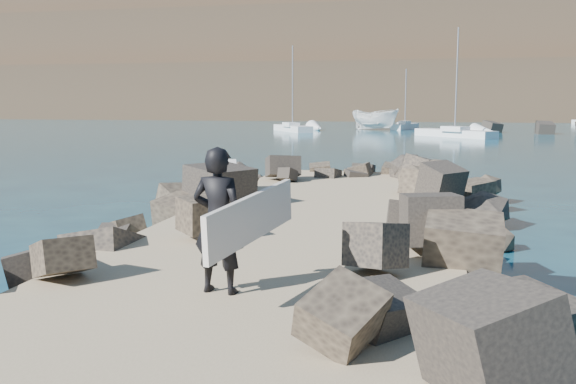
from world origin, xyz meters
name	(u,v)px	position (x,y,z in m)	size (l,w,h in m)	color
ground	(299,261)	(0.00, 0.00, 0.00)	(800.00, 800.00, 0.00)	#0F384C
jetty	(275,273)	(0.00, -2.00, 0.30)	(6.00, 26.00, 0.60)	#8C7759
riprap_left	(125,246)	(-2.90, -1.50, 0.50)	(2.60, 22.00, 1.00)	#262421
riprap_right	(457,263)	(2.90, -1.50, 0.50)	(2.60, 22.00, 1.00)	black
headland	(463,51)	(10.00, 160.00, 16.00)	(360.00, 140.00, 32.00)	#2D4919
surfboard_resting	(225,179)	(-2.87, 4.27, 1.04)	(0.63, 2.51, 0.08)	silver
boat_imported	(375,119)	(-3.52, 59.91, 1.19)	(2.31, 6.14, 2.37)	white
surfer_with_board	(223,220)	(-0.16, -4.16, 1.56)	(1.09, 2.34, 1.91)	black
sailboat_b	(405,126)	(-0.35, 61.81, 0.35)	(3.03, 5.67, 6.89)	white
sailboat_c	(455,133)	(4.57, 46.58, 0.35)	(7.05, 6.85, 9.62)	white
sailboat_a	(292,128)	(-11.69, 54.13, 0.35)	(5.42, 7.22, 9.01)	white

